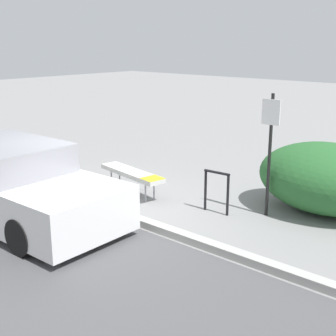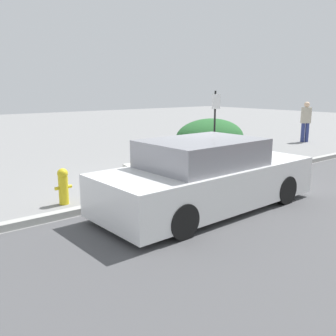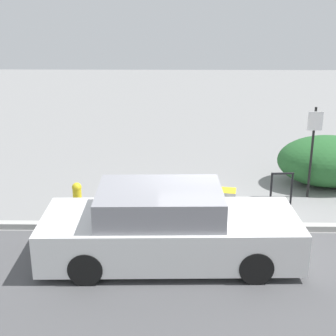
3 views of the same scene
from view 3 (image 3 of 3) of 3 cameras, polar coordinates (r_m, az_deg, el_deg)
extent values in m
plane|color=gray|center=(10.20, 5.73, -7.45)|extent=(60.00, 60.00, 0.00)
cube|color=#A8A8A3|center=(10.17, 5.74, -7.12)|extent=(60.00, 0.20, 0.13)
cylinder|color=#99999E|center=(11.13, 0.16, -3.94)|extent=(0.04, 0.04, 0.41)
cylinder|color=#99999E|center=(11.00, 6.76, -4.36)|extent=(0.04, 0.04, 0.41)
cylinder|color=#99999E|center=(11.33, 0.35, -3.52)|extent=(0.04, 0.04, 0.41)
cylinder|color=#99999E|center=(11.20, 6.83, -3.93)|extent=(0.04, 0.04, 0.41)
cube|color=silver|center=(11.05, 3.53, -2.73)|extent=(1.87, 0.68, 0.10)
cube|color=yellow|center=(10.98, 7.35, -2.70)|extent=(0.42, 0.44, 0.01)
cylinder|color=black|center=(11.52, 12.45, -2.56)|extent=(0.05, 0.05, 0.80)
cylinder|color=black|center=(11.66, 14.83, -2.49)|extent=(0.05, 0.05, 0.80)
cylinder|color=black|center=(11.45, 13.80, -0.65)|extent=(0.55, 0.09, 0.05)
cylinder|color=black|center=(12.03, 17.09, 1.72)|extent=(0.06, 0.06, 2.30)
cube|color=white|center=(11.79, 17.51, 5.48)|extent=(0.36, 0.02, 0.46)
cylinder|color=gold|center=(10.98, -10.96, -4.06)|extent=(0.20, 0.20, 0.60)
sphere|color=gold|center=(10.86, -11.07, -2.33)|extent=(0.22, 0.22, 0.22)
cylinder|color=gold|center=(10.99, -11.69, -3.76)|extent=(0.08, 0.07, 0.07)
cylinder|color=gold|center=(10.93, -10.26, -3.78)|extent=(0.08, 0.07, 0.07)
ellipsoid|color=#28602D|center=(13.22, 18.92, 0.83)|extent=(2.69, 2.00, 1.34)
cylinder|color=black|center=(9.74, 8.81, -6.93)|extent=(0.61, 0.20, 0.60)
cylinder|color=black|center=(8.30, 10.65, -11.80)|extent=(0.61, 0.20, 0.60)
cylinder|color=black|center=(9.70, -8.50, -7.02)|extent=(0.61, 0.20, 0.60)
cylinder|color=black|center=(8.25, -10.01, -11.95)|extent=(0.61, 0.20, 0.60)
cube|color=white|center=(8.78, 0.26, -8.12)|extent=(4.74, 1.94, 0.77)
cube|color=gray|center=(8.51, -1.00, -4.29)|extent=(2.30, 1.69, 0.54)
camera|label=1|loc=(8.37, 63.95, -0.35)|focal=50.00mm
camera|label=2|loc=(6.23, -57.62, -9.78)|focal=40.00mm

